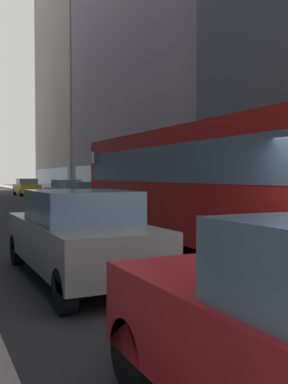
# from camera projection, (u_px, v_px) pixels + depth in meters

# --- Properties ---
(ground_plane) EXTENTS (120.00, 120.00, 0.00)m
(ground_plane) POSITION_uv_depth(u_px,v_px,m) (1.00, 198.00, 37.81)
(ground_plane) COLOR #232326
(sidewalk_right) EXTENTS (2.40, 110.00, 0.15)m
(sidewalk_right) POSITION_uv_depth(u_px,v_px,m) (66.00, 196.00, 40.26)
(sidewalk_right) COLOR gray
(sidewalk_right) RESTS_ON ground
(building_right_mid) EXTENTS (9.17, 23.78, 27.65)m
(building_right_mid) POSITION_uv_depth(u_px,v_px,m) (171.00, 24.00, 34.74)
(building_right_mid) COLOR slate
(building_right_mid) RESTS_ON ground
(building_right_far) EXTENTS (8.22, 17.48, 31.10)m
(building_right_far) POSITION_uv_depth(u_px,v_px,m) (82.00, 67.00, 55.35)
(building_right_far) COLOR gray
(building_right_far) RESTS_ON ground
(transit_bus) EXTENTS (2.78, 11.53, 3.05)m
(transit_bus) POSITION_uv_depth(u_px,v_px,m) (213.00, 180.00, 11.05)
(transit_bus) COLOR red
(transit_bus) RESTS_ON ground
(car_silver_sedan) EXTENTS (1.71, 4.30, 1.62)m
(car_silver_sedan) POSITION_uv_depth(u_px,v_px,m) (66.00, 192.00, 29.41)
(car_silver_sedan) COLOR #B7BABF
(car_silver_sedan) RESTS_ON ground
(car_grey_wagon) EXTENTS (1.72, 4.58, 1.62)m
(car_grey_wagon) POSITION_uv_depth(u_px,v_px,m) (78.00, 235.00, 7.93)
(car_grey_wagon) COLOR slate
(car_grey_wagon) RESTS_ON ground
(car_yellow_taxi) EXTENTS (1.83, 4.49, 1.62)m
(car_yellow_taxi) POSITION_uv_depth(u_px,v_px,m) (27.00, 187.00, 41.84)
(car_yellow_taxi) COLOR yellow
(car_yellow_taxi) RESTS_ON ground
(car_black_suv) EXTENTS (1.82, 4.71, 1.62)m
(car_black_suv) POSITION_uv_depth(u_px,v_px,m) (90.00, 199.00, 19.89)
(car_black_suv) COLOR black
(car_black_suv) RESTS_ON ground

